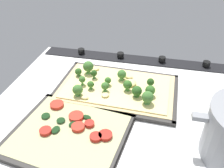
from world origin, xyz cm
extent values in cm
cube|color=white|center=(0.00, 0.00, -1.50)|extent=(86.35, 65.01, 3.00)
cube|color=black|center=(0.00, -29.01, 0.40)|extent=(82.90, 7.00, 0.80)
cylinder|color=black|center=(-25.91, -29.01, 1.70)|extent=(2.80, 2.80, 1.80)
cylinder|color=black|center=(-8.64, -29.01, 1.70)|extent=(2.80, 2.80, 1.80)
cylinder|color=black|center=(8.64, -29.01, 1.70)|extent=(2.80, 2.80, 1.80)
cylinder|color=black|center=(25.91, -29.01, 1.70)|extent=(2.80, 2.80, 1.80)
cube|color=#33302D|center=(5.62, -6.14, 0.25)|extent=(41.25, 27.34, 0.50)
cube|color=#33302D|center=(5.19, -18.50, 0.65)|extent=(40.39, 2.60, 1.30)
cube|color=#33302D|center=(6.05, 6.23, 0.65)|extent=(40.39, 2.60, 1.30)
cube|color=#33302D|center=(-13.95, -5.45, 0.65)|extent=(2.10, 25.98, 1.30)
cube|color=#33302D|center=(25.19, -6.82, 0.65)|extent=(2.10, 25.98, 1.30)
cube|color=#D3B77F|center=(5.62, -6.14, 1.00)|extent=(38.77, 24.86, 1.00)
cube|color=#EFDB8C|center=(5.62, -6.14, 1.70)|extent=(35.65, 22.40, 0.40)
cone|color=#427635|center=(-5.45, -8.04, 2.44)|extent=(1.37, 1.37, 1.08)
sphere|color=#264C1C|center=(-5.45, -8.04, 3.92)|extent=(2.50, 2.50, 2.50)
cone|color=#5B9F46|center=(1.73, -4.57, 2.47)|extent=(1.62, 1.62, 1.14)
sphere|color=#386B28|center=(1.73, -4.57, 4.15)|extent=(2.95, 2.95, 2.95)
cone|color=#68AD54|center=(16.76, 1.50, 2.35)|extent=(1.83, 1.83, 0.91)
sphere|color=#427533|center=(16.76, 1.50, 4.05)|extent=(3.32, 3.32, 3.32)
cone|color=#68AD54|center=(4.71, -10.35, 2.44)|extent=(1.73, 1.73, 1.08)
sphere|color=#427533|center=(4.71, -10.35, 4.16)|extent=(3.15, 3.15, 3.15)
cone|color=#68AD54|center=(17.40, -12.09, 2.59)|extent=(2.12, 2.12, 1.38)
sphere|color=#427533|center=(17.40, -12.09, 4.72)|extent=(3.85, 3.85, 3.85)
cone|color=#4D8B3F|center=(-1.66, -1.96, 2.34)|extent=(1.79, 1.79, 0.89)
sphere|color=#2D5B23|center=(-1.66, -1.96, 4.01)|extent=(3.25, 3.25, 3.25)
cone|color=#5B9F46|center=(-5.74, -3.17, 2.37)|extent=(1.75, 1.75, 0.94)
sphere|color=#386B28|center=(-5.74, -3.17, 4.03)|extent=(3.18, 3.18, 3.18)
cone|color=#5B9F46|center=(13.75, -2.73, 2.37)|extent=(1.26, 1.26, 0.93)
sphere|color=#386B28|center=(13.75, -2.73, 3.70)|extent=(2.30, 2.30, 2.30)
cone|color=#68AD54|center=(-5.28, 0.83, 2.43)|extent=(2.01, 2.01, 1.06)
sphere|color=#427533|center=(-5.28, 0.83, 4.33)|extent=(3.66, 3.66, 3.66)
cone|color=#427635|center=(14.43, -9.16, 2.53)|extent=(1.23, 1.23, 1.26)
sphere|color=#264C1C|center=(14.43, -9.16, 4.00)|extent=(2.23, 2.23, 2.23)
cone|color=#68AD54|center=(17.19, -4.38, 2.60)|extent=(1.24, 1.24, 1.40)
sphere|color=#427533|center=(17.19, -4.38, 4.15)|extent=(2.26, 2.26, 2.26)
cone|color=#4D8B3F|center=(20.39, -9.56, 2.31)|extent=(1.35, 1.35, 0.81)
sphere|color=#2D5B23|center=(20.39, -9.56, 3.63)|extent=(2.46, 2.46, 2.46)
cone|color=#68AD54|center=(8.81, -2.56, 2.44)|extent=(1.41, 1.41, 1.09)
sphere|color=#427533|center=(8.81, -2.56, 3.94)|extent=(2.56, 2.56, 2.56)
cone|color=#5B9F46|center=(8.71, -6.14, 2.42)|extent=(1.22, 1.22, 1.04)
sphere|color=#386B28|center=(8.71, -6.14, 3.77)|extent=(2.22, 2.22, 2.22)
ellipsoid|color=#EFDB8C|center=(14.28, 2.61, 2.29)|extent=(2.74, 2.06, 0.91)
ellipsoid|color=#EFDB8C|center=(15.20, -14.94, 2.27)|extent=(2.90, 3.06, 0.86)
ellipsoid|color=#EFDB8C|center=(8.14, -0.25, 2.30)|extent=(3.21, 3.33, 0.93)
ellipsoid|color=#EFDB8C|center=(1.24, -8.19, 2.54)|extent=(4.66, 4.93, 1.49)
ellipsoid|color=#EFDB8C|center=(2.47, -12.19, 2.33)|extent=(3.30, 2.78, 1.00)
cube|color=#33302D|center=(13.99, 17.16, 0.25)|extent=(33.54, 30.06, 0.50)
cube|color=#33302D|center=(12.31, 4.76, 0.65)|extent=(30.18, 5.25, 1.30)
cube|color=#33302D|center=(-0.43, 19.12, 0.65)|extent=(4.71, 26.16, 1.30)
cube|color=#33302D|center=(28.40, 15.21, 0.65)|extent=(4.71, 26.16, 1.30)
cube|color=#BEBD83|center=(13.99, 17.16, 0.95)|extent=(30.84, 27.36, 0.90)
cylinder|color=red|center=(21.53, 7.47, 1.90)|extent=(4.14, 4.14, 1.00)
cylinder|color=#B22319|center=(4.14, 16.36, 1.90)|extent=(3.69, 3.69, 1.00)
cylinder|color=red|center=(14.03, 11.16, 1.90)|extent=(4.27, 4.27, 1.00)
cylinder|color=red|center=(12.11, 15.04, 1.90)|extent=(3.64, 3.64, 1.00)
cylinder|color=#B22319|center=(9.45, 13.19, 1.90)|extent=(2.74, 2.74, 1.00)
cylinder|color=#B22319|center=(6.43, 17.47, 1.90)|extent=(3.23, 3.23, 1.00)
cylinder|color=#B22319|center=(20.12, 18.32, 1.90)|extent=(3.26, 3.26, 1.00)
ellipsoid|color=#193819|center=(17.77, 13.52, 1.80)|extent=(3.24, 3.31, 0.60)
ellipsoid|color=#193819|center=(17.74, 17.16, 1.80)|extent=(2.32, 3.08, 0.60)
ellipsoid|color=#193819|center=(13.82, 13.90, 1.80)|extent=(3.27, 3.57, 0.60)
ellipsoid|color=#193819|center=(22.78, 12.68, 1.80)|extent=(3.48, 3.61, 0.60)
ellipsoid|color=#193819|center=(10.99, 10.66, 1.80)|extent=(3.07, 2.35, 0.60)
cube|color=gray|center=(-17.97, 14.24, 10.81)|extent=(3.60, 2.00, 1.20)
camera|label=1|loc=(-6.71, 57.83, 48.10)|focal=37.75mm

